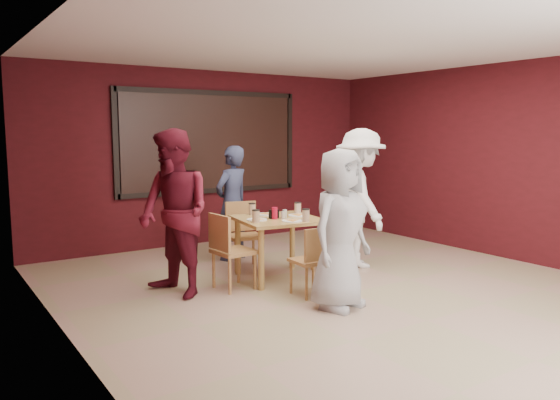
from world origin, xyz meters
TOP-DOWN VIEW (x-y plane):
  - floor at (0.00, 0.00)m, footprint 7.00×7.00m
  - window_blinds at (0.00, 3.45)m, footprint 3.00×0.02m
  - dining_table at (-0.35, 0.98)m, footprint 1.11×1.11m
  - chair_front at (-0.43, 0.13)m, footprint 0.39×0.39m
  - chair_back at (-0.42, 1.72)m, footprint 0.52×0.52m
  - chair_left at (-1.09, 0.88)m, footprint 0.46×0.46m
  - chair_right at (0.49, 0.89)m, footprint 0.44×0.44m
  - diner_front at (-0.45, -0.32)m, footprint 0.93×0.73m
  - diner_back at (-0.32, 2.20)m, footprint 0.69×0.56m
  - diner_left at (-1.69, 1.01)m, footprint 0.89×1.04m
  - diner_right at (0.94, 0.90)m, footprint 1.08×1.37m

SIDE VIEW (x-z plane):
  - floor at x=0.00m, z-range 0.00..0.00m
  - chair_front at x=-0.43m, z-range 0.05..0.84m
  - chair_right at x=0.49m, z-range 0.06..0.91m
  - chair_back at x=-0.42m, z-range 0.06..0.94m
  - chair_left at x=-1.09m, z-range 0.06..0.95m
  - dining_table at x=-0.35m, z-range 0.21..1.13m
  - diner_back at x=-0.32m, z-range 0.00..1.63m
  - diner_front at x=-0.45m, z-range 0.00..1.66m
  - diner_left at x=-1.69m, z-range 0.00..1.86m
  - diner_right at x=0.94m, z-range 0.00..1.87m
  - window_blinds at x=0.00m, z-range 0.90..2.40m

